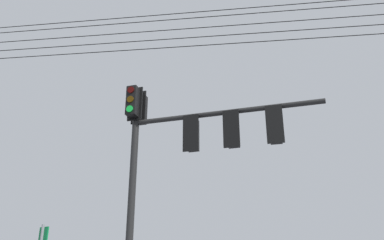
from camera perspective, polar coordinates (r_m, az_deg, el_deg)
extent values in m
cylinder|color=black|center=(11.32, -8.52, -13.38)|extent=(0.20, 0.20, 6.93)
cylinder|color=black|center=(11.27, 4.56, 1.04)|extent=(5.01, 1.93, 0.14)
cube|color=black|center=(12.50, -7.10, 1.44)|extent=(0.38, 0.38, 0.90)
cube|color=black|center=(12.36, -7.41, 1.75)|extent=(0.43, 0.19, 1.04)
cylinder|color=#360503|center=(12.76, -6.75, 2.39)|extent=(0.20, 0.10, 0.20)
cylinder|color=#3C2703|center=(12.64, -6.81, 1.16)|extent=(0.20, 0.10, 0.20)
cylinder|color=green|center=(12.53, -6.87, -0.10)|extent=(0.20, 0.10, 0.20)
cube|color=black|center=(12.01, -8.23, 2.55)|extent=(0.38, 0.38, 0.90)
cube|color=black|center=(12.15, -7.90, 2.23)|extent=(0.43, 0.19, 1.04)
cylinder|color=#360503|center=(12.00, -8.48, 4.16)|extent=(0.20, 0.10, 0.20)
cylinder|color=#3C2703|center=(11.87, -8.56, 2.87)|extent=(0.20, 0.10, 0.20)
cylinder|color=green|center=(11.75, -8.64, 1.54)|extent=(0.20, 0.10, 0.20)
cube|color=black|center=(11.27, 0.08, -2.06)|extent=(0.38, 0.38, 0.90)
cube|color=black|center=(11.12, -0.19, -1.77)|extent=(0.43, 0.18, 1.04)
cylinder|color=#360503|center=(11.52, 0.33, -0.93)|extent=(0.20, 0.09, 0.20)
cylinder|color=#3C2703|center=(11.42, 0.33, -2.33)|extent=(0.20, 0.09, 0.20)
cylinder|color=green|center=(11.32, 0.33, -3.76)|extent=(0.20, 0.09, 0.20)
cube|color=black|center=(11.02, 5.66, -1.47)|extent=(0.38, 0.38, 0.90)
cube|color=black|center=(10.87, 5.46, -1.17)|extent=(0.43, 0.17, 1.04)
cylinder|color=#360503|center=(11.28, 5.80, -0.33)|extent=(0.20, 0.09, 0.20)
cylinder|color=#3C2703|center=(11.17, 5.86, -1.76)|extent=(0.20, 0.09, 0.20)
cylinder|color=green|center=(11.07, 5.92, -3.21)|extent=(0.20, 0.09, 0.20)
cube|color=black|center=(10.89, 11.44, -0.85)|extent=(0.39, 0.39, 0.90)
cube|color=black|center=(10.73, 11.38, -0.53)|extent=(0.42, 0.20, 1.04)
cylinder|color=#360503|center=(11.15, 11.39, 0.29)|extent=(0.20, 0.10, 0.20)
cylinder|color=#3C2703|center=(11.04, 11.50, -1.15)|extent=(0.20, 0.10, 0.20)
cylinder|color=green|center=(10.94, 11.62, -2.61)|extent=(0.20, 0.10, 0.20)
cube|color=#0C7238|center=(10.27, -19.90, -14.87)|extent=(0.29, 0.05, 0.40)
cube|color=white|center=(10.28, -19.84, -14.88)|extent=(0.23, 0.02, 0.34)
cylinder|color=black|center=(13.42, -10.57, 9.38)|extent=(15.98, 7.95, 0.71)
cylinder|color=black|center=(13.58, -10.48, 10.48)|extent=(15.98, 7.95, 0.71)
cylinder|color=black|center=(13.77, -10.38, 11.67)|extent=(15.98, 7.95, 0.71)
cylinder|color=black|center=(13.99, -10.27, 12.98)|extent=(15.98, 7.95, 0.71)
cylinder|color=black|center=(14.11, -10.20, 13.70)|extent=(15.98, 7.95, 0.71)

